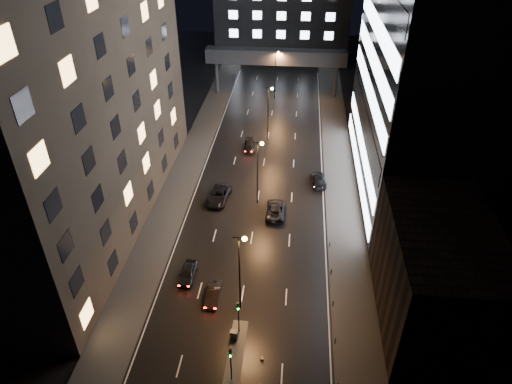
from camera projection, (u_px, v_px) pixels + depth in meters
ground at (264, 162)px, 77.00m from camera, size 160.00×160.00×0.00m
sidewalk_left at (185, 173)px, 73.83m from camera, size 5.00×110.00×0.15m
sidewalk_right at (340, 181)px, 71.84m from camera, size 5.00×110.00×0.15m
building_left at (67, 76)px, 54.39m from camera, size 15.00×48.00×40.00m
building_right_low at (435, 274)px, 46.49m from camera, size 10.00×18.00×12.00m
building_right_glass at (455, 37)px, 59.08m from camera, size 20.00×36.00×45.00m
building_far at (283, 7)px, 117.78m from camera, size 34.00×14.00×25.00m
skybridge at (276, 57)px, 97.04m from camera, size 30.00×3.00×10.00m
median_island at (236, 353)px, 45.62m from camera, size 1.60×8.00×0.15m
traffic_signal_near at (238, 313)px, 45.98m from camera, size 0.28×0.34×4.40m
traffic_signal_far at (231, 360)px, 41.45m from camera, size 0.28×0.34×4.40m
bollard_row at (334, 322)px, 48.32m from camera, size 0.12×25.12×0.90m
streetlight_near at (241, 264)px, 46.97m from camera, size 1.45×0.50×10.15m
streetlight_mid_a at (259, 165)px, 63.45m from camera, size 1.45×0.50×10.15m
streetlight_mid_b at (269, 107)px, 79.93m from camera, size 1.45×0.50×10.15m
streetlight_far at (276, 69)px, 96.41m from camera, size 1.45×0.50×10.15m
car_away_a at (188, 273)px, 54.01m from camera, size 1.77×4.32×1.47m
car_away_b at (213, 294)px, 51.31m from camera, size 1.46×4.12×1.35m
car_away_c at (219, 196)px, 67.27m from camera, size 3.42×6.23×1.65m
car_away_d at (250, 146)px, 80.32m from camera, size 2.37×4.72×1.32m
car_toward_a at (276, 210)px, 64.46m from camera, size 2.56×5.53×1.54m
car_toward_b at (318, 179)px, 71.07m from camera, size 2.68×5.36×1.50m
utility_cabinet at (234, 335)px, 46.66m from camera, size 0.83×0.63×1.09m
cone_a at (262, 358)px, 44.85m from camera, size 0.47×0.47×0.55m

